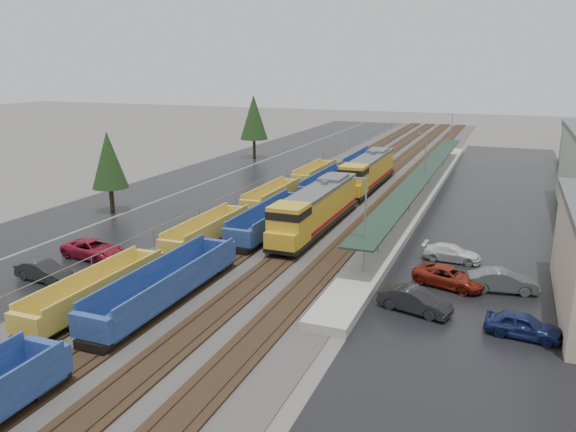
% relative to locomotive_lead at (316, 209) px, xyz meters
% --- Properties ---
extents(ground, '(360.00, 360.00, 0.00)m').
position_rel_locomotive_lead_xyz_m(ground, '(-2.00, -30.52, -2.42)').
color(ground, '#56544F').
rests_on(ground, ground).
extents(ballast_strip, '(20.00, 160.00, 0.08)m').
position_rel_locomotive_lead_xyz_m(ballast_strip, '(-2.00, 29.48, -2.38)').
color(ballast_strip, '#302D2B').
rests_on(ballast_strip, ground).
extents(trackbed, '(14.60, 160.00, 0.22)m').
position_rel_locomotive_lead_xyz_m(trackbed, '(-2.00, 29.48, -2.26)').
color(trackbed, black).
rests_on(trackbed, ground).
extents(west_parking_lot, '(10.00, 160.00, 0.02)m').
position_rel_locomotive_lead_xyz_m(west_parking_lot, '(-17.00, 29.48, -2.41)').
color(west_parking_lot, black).
rests_on(west_parking_lot, ground).
extents(west_road, '(9.00, 160.00, 0.02)m').
position_rel_locomotive_lead_xyz_m(west_road, '(-27.00, 29.48, -2.41)').
color(west_road, black).
rests_on(west_road, ground).
extents(east_commuter_lot, '(16.00, 100.00, 0.02)m').
position_rel_locomotive_lead_xyz_m(east_commuter_lot, '(17.00, 19.48, -2.41)').
color(east_commuter_lot, black).
rests_on(east_commuter_lot, ground).
extents(station_platform, '(3.00, 80.00, 8.00)m').
position_rel_locomotive_lead_xyz_m(station_platform, '(7.50, 19.49, -1.68)').
color(station_platform, '#9E9B93').
rests_on(station_platform, ground).
extents(chainlink_fence, '(0.08, 160.04, 2.02)m').
position_rel_locomotive_lead_xyz_m(chainlink_fence, '(-11.50, 27.92, -0.81)').
color(chainlink_fence, gray).
rests_on(chainlink_fence, ground).
extents(tree_west_near, '(3.96, 3.96, 9.00)m').
position_rel_locomotive_lead_xyz_m(tree_west_near, '(-24.00, -0.52, 3.40)').
color(tree_west_near, '#332316').
rests_on(tree_west_near, ground).
extents(tree_west_far, '(4.84, 4.84, 11.00)m').
position_rel_locomotive_lead_xyz_m(tree_west_far, '(-25.00, 39.48, 4.71)').
color(tree_west_far, '#332316').
rests_on(tree_west_far, ground).
extents(locomotive_lead, '(3.04, 20.03, 4.53)m').
position_rel_locomotive_lead_xyz_m(locomotive_lead, '(0.00, 0.00, 0.00)').
color(locomotive_lead, black).
rests_on(locomotive_lead, ground).
extents(locomotive_trail, '(3.04, 20.03, 4.53)m').
position_rel_locomotive_lead_xyz_m(locomotive_trail, '(0.00, 21.00, 0.00)').
color(locomotive_trail, black).
rests_on(locomotive_trail, ground).
extents(well_string_yellow, '(2.47, 73.61, 2.19)m').
position_rel_locomotive_lead_xyz_m(well_string_yellow, '(-8.00, -7.04, -1.31)').
color(well_string_yellow, gold).
rests_on(well_string_yellow, ground).
extents(well_string_blue, '(2.79, 89.26, 2.48)m').
position_rel_locomotive_lead_xyz_m(well_string_blue, '(-4.00, -1.50, -1.19)').
color(well_string_blue, navy).
rests_on(well_string_blue, ground).
extents(parked_car_west_b, '(1.91, 4.73, 1.53)m').
position_rel_locomotive_lead_xyz_m(parked_car_west_b, '(-15.16, -19.70, -1.65)').
color(parked_car_west_b, black).
rests_on(parked_car_west_b, ground).
extents(parked_car_west_c, '(3.14, 5.93, 1.59)m').
position_rel_locomotive_lead_xyz_m(parked_car_west_c, '(-15.13, -14.12, -1.62)').
color(parked_car_west_c, maroon).
rests_on(parked_car_west_c, ground).
extents(parked_car_east_a, '(2.89, 5.12, 1.60)m').
position_rel_locomotive_lead_xyz_m(parked_car_east_a, '(12.14, -14.91, -1.62)').
color(parked_car_east_a, black).
rests_on(parked_car_east_a, ground).
extents(parked_car_east_b, '(3.82, 5.78, 1.48)m').
position_rel_locomotive_lead_xyz_m(parked_car_east_b, '(13.78, -9.48, -1.68)').
color(parked_car_east_b, maroon).
rests_on(parked_car_east_b, ground).
extents(parked_car_east_c, '(2.14, 4.87, 1.39)m').
position_rel_locomotive_lead_xyz_m(parked_car_east_c, '(13.33, -3.60, -1.72)').
color(parked_car_east_c, silver).
rests_on(parked_car_east_c, ground).
extents(parked_car_east_d, '(2.23, 4.59, 1.51)m').
position_rel_locomotive_lead_xyz_m(parked_car_east_d, '(18.82, -16.11, -1.66)').
color(parked_car_east_d, navy).
rests_on(parked_car_east_d, ground).
extents(parked_car_east_e, '(2.56, 5.13, 1.62)m').
position_rel_locomotive_lead_xyz_m(parked_car_east_e, '(17.51, -9.06, -1.61)').
color(parked_car_east_e, '#505354').
rests_on(parked_car_east_e, ground).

